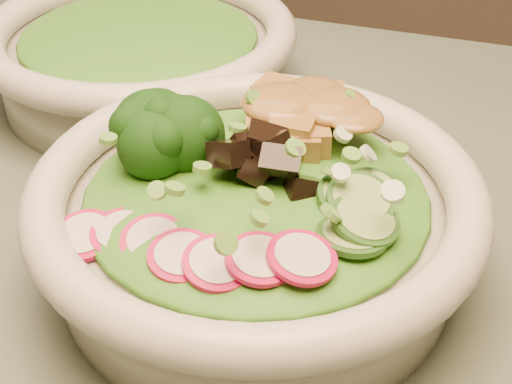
% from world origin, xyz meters
% --- Properties ---
extents(dining_table, '(1.20, 0.80, 0.75)m').
position_xyz_m(dining_table, '(0.00, 0.00, 0.64)').
color(dining_table, black).
rests_on(dining_table, ground).
extents(salad_bowl, '(0.28, 0.28, 0.07)m').
position_xyz_m(salad_bowl, '(0.00, -0.00, 0.79)').
color(salad_bowl, beige).
rests_on(salad_bowl, dining_table).
extents(side_bowl, '(0.27, 0.27, 0.07)m').
position_xyz_m(side_bowl, '(-0.17, 0.19, 0.79)').
color(side_bowl, beige).
rests_on(side_bowl, dining_table).
extents(lettuce_bed, '(0.21, 0.21, 0.02)m').
position_xyz_m(lettuce_bed, '(0.00, -0.00, 0.81)').
color(lettuce_bed, '#266615').
rests_on(lettuce_bed, salad_bowl).
extents(side_lettuce, '(0.18, 0.18, 0.02)m').
position_xyz_m(side_lettuce, '(-0.17, 0.19, 0.81)').
color(side_lettuce, '#266615').
rests_on(side_lettuce, side_bowl).
extents(broccoli_florets, '(0.10, 0.10, 0.05)m').
position_xyz_m(broccoli_florets, '(-0.06, 0.00, 0.83)').
color(broccoli_florets, black).
rests_on(broccoli_florets, salad_bowl).
extents(radish_slices, '(0.12, 0.08, 0.02)m').
position_xyz_m(radish_slices, '(-0.01, -0.07, 0.82)').
color(radish_slices, '#B60E42').
rests_on(radish_slices, salad_bowl).
extents(cucumber_slices, '(0.09, 0.09, 0.04)m').
position_xyz_m(cucumber_slices, '(0.07, -0.01, 0.82)').
color(cucumber_slices, '#A0C26B').
rests_on(cucumber_slices, salad_bowl).
extents(mushroom_heap, '(0.09, 0.09, 0.04)m').
position_xyz_m(mushroom_heap, '(0.00, 0.01, 0.83)').
color(mushroom_heap, black).
rests_on(mushroom_heap, salad_bowl).
extents(tofu_cubes, '(0.11, 0.09, 0.04)m').
position_xyz_m(tofu_cubes, '(0.01, 0.06, 0.82)').
color(tofu_cubes, olive).
rests_on(tofu_cubes, salad_bowl).
extents(peanut_sauce, '(0.07, 0.06, 0.02)m').
position_xyz_m(peanut_sauce, '(0.01, 0.06, 0.84)').
color(peanut_sauce, brown).
rests_on(peanut_sauce, tofu_cubes).
extents(scallion_garnish, '(0.20, 0.20, 0.02)m').
position_xyz_m(scallion_garnish, '(0.00, -0.00, 0.84)').
color(scallion_garnish, '#609E37').
rests_on(scallion_garnish, salad_bowl).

